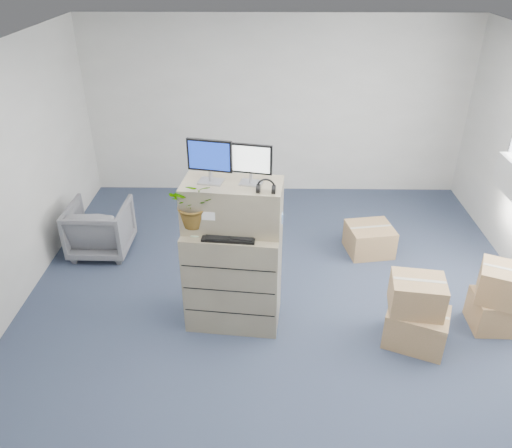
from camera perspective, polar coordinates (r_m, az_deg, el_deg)
The scene contains 16 objects.
ground at distance 5.62m, azimuth 2.77°, elevation -11.61°, with size 7.00×7.00×0.00m, color #29344A.
wall_back at distance 8.06m, azimuth 2.37°, elevation 13.11°, with size 6.00×0.02×2.80m, color #BBBAB2.
filing_cabinet_lower at distance 5.38m, azimuth -2.58°, elevation -5.90°, with size 0.99×0.60×1.15m, color #85765C.
filing_cabinet_upper at distance 4.99m, azimuth -2.69°, elevation 2.14°, with size 0.99×0.49×0.49m, color #85765C.
monitor_left at distance 4.82m, azimuth -5.31°, elevation 7.43°, with size 0.44×0.21×0.44m.
monitor_right at distance 4.77m, azimuth -0.59°, elevation 7.11°, with size 0.41×0.20×0.41m.
headphones at distance 4.68m, azimuth 1.16°, elevation 4.23°, with size 0.18×0.18×0.02m, color black.
keyboard at distance 4.92m, azimuth -3.09°, elevation -1.45°, with size 0.53×0.22×0.03m, color black.
mouse at distance 4.91m, azimuth 0.89°, elevation -1.42°, with size 0.11×0.07×0.04m, color silver.
water_bottle at distance 5.01m, azimuth -2.13°, elevation 1.06°, with size 0.09×0.09×0.31m, color gray.
phone_dock at distance 5.07m, azimuth -3.09°, elevation 0.11°, with size 0.08×0.07×0.16m.
external_drive at distance 5.10m, azimuth 1.32°, elevation 0.06°, with size 0.23×0.17×0.07m, color black.
tissue_box at distance 5.05m, azimuth 1.47°, elevation 0.85°, with size 0.28×0.14×0.10m, color #468BEF.
potted_plant at distance 4.91m, azimuth -6.99°, elevation 1.77°, with size 0.47×0.52×0.48m.
office_chair at distance 6.96m, azimuth -17.42°, elevation -0.20°, with size 0.76×0.71×0.78m, color slate.
cardboard_boxes at distance 5.95m, azimuth 19.38°, elevation -6.83°, with size 1.73×2.41×0.78m.
Camera 1 is at (-0.19, -4.21, 3.71)m, focal length 35.00 mm.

